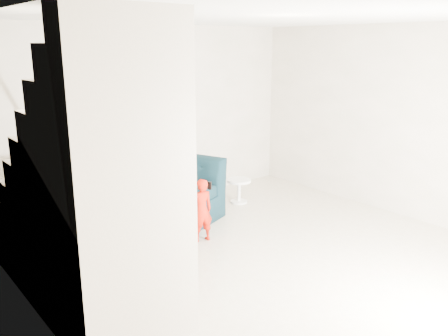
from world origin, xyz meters
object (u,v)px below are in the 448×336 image
(armchair, at_px, (168,193))
(side_table, at_px, (239,187))
(toddler, at_px, (201,210))
(staircase, at_px, (87,209))

(armchair, height_order, side_table, armchair)
(side_table, bearing_deg, toddler, -147.97)
(toddler, bearing_deg, armchair, -82.33)
(armchair, bearing_deg, side_table, -20.37)
(toddler, xyz_separation_m, staircase, (-1.68, -0.52, 0.54))
(staircase, bearing_deg, side_table, 24.17)
(side_table, bearing_deg, armchair, -179.27)
(armchair, xyz_separation_m, staircase, (-1.71, -1.34, 0.52))
(side_table, xyz_separation_m, staircase, (-3.02, -1.35, 0.69))
(armchair, distance_m, side_table, 1.32)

